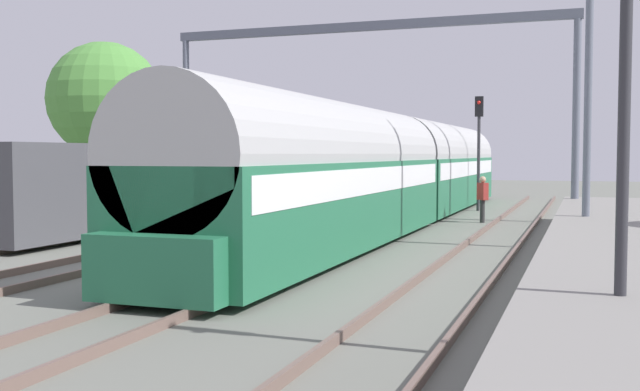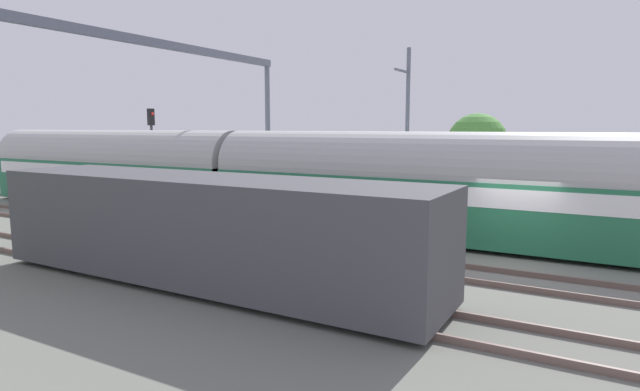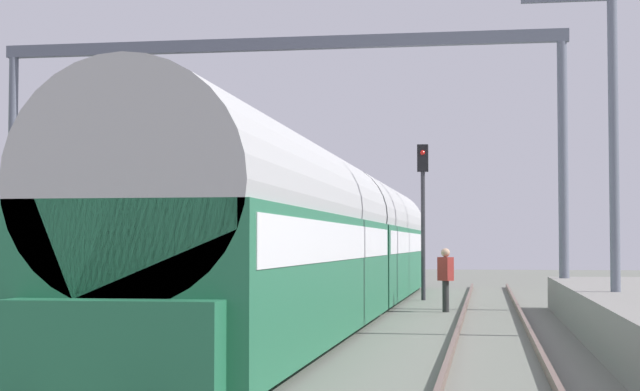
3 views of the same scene
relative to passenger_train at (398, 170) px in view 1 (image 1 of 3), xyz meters
name	(u,v)px [view 1 (image 1 of 3)]	position (x,y,z in m)	size (l,w,h in m)	color
ground	(178,269)	(-2.05, -12.16, -1.97)	(120.00, 120.00, 0.00)	slate
track_west	(101,261)	(-4.09, -12.16, -1.89)	(1.51, 60.00, 0.16)	brown
track_east	(262,270)	(0.00, -12.16, -1.89)	(1.51, 60.00, 0.16)	brown
track_far_east	(454,281)	(4.09, -12.16, -1.89)	(1.52, 60.00, 0.16)	brown
passenger_train	(398,170)	(0.00, 0.00, 0.00)	(2.93, 32.85, 3.82)	#236B47
freight_car	(120,186)	(-8.19, -5.42, -0.50)	(2.80, 13.00, 2.70)	#47474C
person_crossing	(483,195)	(2.87, 1.47, -0.94)	(0.45, 0.45, 1.73)	#2C2C2C
railway_signal_near	(625,78)	(6.90, -17.31, 1.46)	(0.36, 0.30, 5.39)	#2D2D33
railway_signal_far	(479,138)	(1.92, 7.33, 1.31)	(0.36, 0.30, 5.12)	#2D2D33
catenary_gantry	(364,71)	(-2.05, 2.55, 3.94)	(16.68, 0.28, 7.86)	slate
catenary_pole_east_mid	(586,94)	(6.45, -5.64, 2.18)	(1.90, 0.20, 8.00)	slate
tree_west_background	(105,100)	(-15.96, 4.71, 3.25)	(5.67, 5.67, 8.06)	#4C3826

